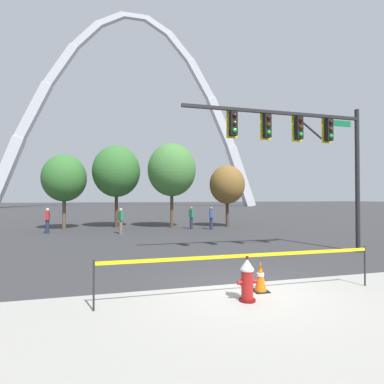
% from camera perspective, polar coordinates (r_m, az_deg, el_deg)
% --- Properties ---
extents(ground_plane, '(240.00, 240.00, 0.00)m').
position_cam_1_polar(ground_plane, '(7.68, 10.22, -18.35)').
color(ground_plane, '#333335').
extents(sidewalk_near_curb, '(40.00, 8.00, 0.01)m').
position_cam_1_polar(sidewalk_near_curb, '(4.87, 30.51, -28.88)').
color(sidewalk_near_curb, '#99968E').
rests_on(sidewalk_near_curb, ground).
extents(fire_hydrant, '(0.46, 0.48, 0.99)m').
position_cam_1_polar(fire_hydrant, '(6.72, 10.86, -16.74)').
color(fire_hydrant, '#5E0F0D').
rests_on(fire_hydrant, ground).
extents(caution_tape_barrier, '(6.67, 0.07, 1.03)m').
position_cam_1_polar(caution_tape_barrier, '(6.90, 10.67, -14.09)').
color(caution_tape_barrier, '#232326').
rests_on(caution_tape_barrier, ground).
extents(traffic_cone_by_hydrant, '(0.36, 0.36, 0.73)m').
position_cam_1_polar(traffic_cone_by_hydrant, '(7.43, 13.43, -16.06)').
color(traffic_cone_by_hydrant, black).
rests_on(traffic_cone_by_hydrant, ground).
extents(traffic_signal_gantry, '(7.82, 0.44, 6.00)m').
position_cam_1_polar(traffic_signal_gantry, '(12.63, 22.02, 8.71)').
color(traffic_signal_gantry, '#232326').
rests_on(traffic_signal_gantry, ground).
extents(monument_arch, '(58.98, 2.14, 44.36)m').
position_cam_1_polar(monument_arch, '(68.38, -11.35, 13.91)').
color(monument_arch, silver).
rests_on(monument_arch, ground).
extents(tree_far_left, '(3.03, 3.03, 5.29)m').
position_cam_1_polar(tree_far_left, '(22.32, -23.99, 2.51)').
color(tree_far_left, brown).
rests_on(tree_far_left, ground).
extents(tree_left_mid, '(3.52, 3.52, 6.16)m').
position_cam_1_polar(tree_left_mid, '(22.42, -14.75, 3.97)').
color(tree_left_mid, '#473323').
rests_on(tree_left_mid, ground).
extents(tree_center_left, '(3.60, 3.60, 6.31)m').
position_cam_1_polar(tree_center_left, '(21.66, -4.02, 4.38)').
color(tree_center_left, brown).
rests_on(tree_center_left, ground).
extents(tree_center_right, '(2.71, 2.71, 4.74)m').
position_cam_1_polar(tree_center_right, '(22.27, 6.98, 1.46)').
color(tree_center_right, '#473323').
rests_on(tree_center_right, ground).
extents(pedestrian_walking_left, '(0.35, 0.39, 1.59)m').
position_cam_1_polar(pedestrian_walking_left, '(20.65, -0.14, -5.08)').
color(pedestrian_walking_left, '#232847').
rests_on(pedestrian_walking_left, ground).
extents(pedestrian_standing_center, '(0.22, 0.34, 1.59)m').
position_cam_1_polar(pedestrian_standing_center, '(20.31, -26.74, -5.04)').
color(pedestrian_standing_center, '#232847').
rests_on(pedestrian_standing_center, ground).
extents(pedestrian_walking_right, '(0.34, 0.39, 1.59)m').
position_cam_1_polar(pedestrian_walking_right, '(18.40, -13.94, -5.55)').
color(pedestrian_walking_right, brown).
rests_on(pedestrian_walking_right, ground).
extents(pedestrian_near_trees, '(0.25, 0.36, 1.59)m').
position_cam_1_polar(pedestrian_near_trees, '(20.37, 3.82, -5.13)').
color(pedestrian_near_trees, '#232847').
rests_on(pedestrian_near_trees, ground).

